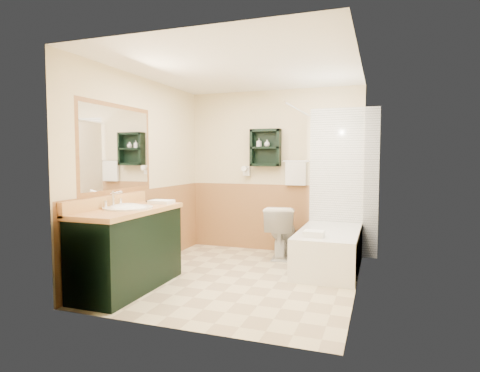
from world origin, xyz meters
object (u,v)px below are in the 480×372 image
Objects in this scene: hair_dryer at (247,171)px; bathtub at (329,249)px; soap_bottle_b at (267,144)px; wall_shelf at (265,148)px; soap_bottle_a at (259,145)px; vanity at (129,249)px; vanity_book at (149,192)px; toilet at (281,232)px.

hair_dryer is 0.16× the size of bathtub.
hair_dryer is 2.32× the size of soap_bottle_b.
wall_shelf reaches higher than soap_bottle_a.
soap_bottle_a is (0.80, 2.16, 1.16)m from vanity.
bathtub is 12.22× the size of soap_bottle_a.
hair_dryer is at bearing 50.22° from vanity_book.
vanity_book is at bearing -116.54° from hair_dryer.
wall_shelf is 0.46m from hair_dryer.
vanity_book is (-1.06, -1.50, -0.57)m from wall_shelf.
hair_dryer reaches higher than vanity_book.
wall_shelf reaches higher than hair_dryer.
vanity is at bearing -105.20° from hair_dryer.
toilet is at bearing -25.55° from hair_dryer.
toilet is (0.61, -0.29, -0.84)m from hair_dryer.
bathtub is at bearing 38.30° from vanity.
bathtub is 6.59× the size of vanity_book.
soap_bottle_b is at bearing -10.99° from wall_shelf.
wall_shelf reaches higher than bathtub.
vanity is 2.62m from soap_bottle_b.
wall_shelf is 0.75× the size of toilet.
soap_bottle_a reaches higher than vanity_book.
vanity is 11.12× the size of soap_bottle_a.
vanity_book is at bearing -122.86° from soap_bottle_a.
vanity is at bearing -89.37° from vanity_book.
vanity is 5.99× the size of vanity_book.
vanity is 0.88m from vanity_book.
soap_bottle_b is at bearing -5.26° from hair_dryer.
soap_bottle_b is (1.09, 1.49, 0.63)m from vanity_book.
toilet is 1.94m from vanity_book.
soap_bottle_b is at bearing -48.64° from toilet.
toilet is at bearing 28.54° from vanity_book.
vanity_book reaches higher than vanity.
soap_bottle_a is (0.20, -0.03, 0.39)m from hair_dryer.
hair_dryer reaches higher than bathtub.
soap_bottle_a is at bearing -177.03° from wall_shelf.
wall_shelf is 1.92m from vanity_book.
toilet is 1.31m from soap_bottle_b.
wall_shelf is 0.40× the size of vanity.
vanity reaches higher than bathtub.
vanity_book is (-1.37, -1.23, 0.62)m from toilet.
hair_dryer is 0.18× the size of vanity.
toilet is at bearing -42.42° from soap_bottle_b.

